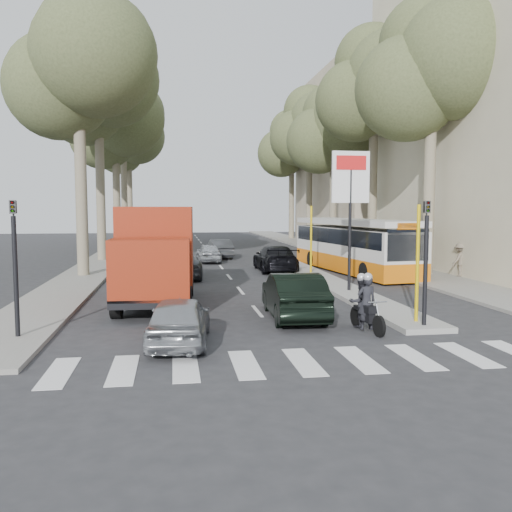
{
  "coord_description": "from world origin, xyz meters",
  "views": [
    {
      "loc": [
        -3.63,
        -15.44,
        3.41
      ],
      "look_at": [
        -0.55,
        4.58,
        1.6
      ],
      "focal_mm": 38.0,
      "sensor_mm": 36.0,
      "label": 1
    }
  ],
  "objects_px": {
    "red_truck": "(157,253)",
    "motorcycle": "(364,304)",
    "silver_hatchback": "(179,320)",
    "dark_hatchback": "(294,295)",
    "city_bus": "(353,244)"
  },
  "relations": [
    {
      "from": "red_truck",
      "to": "motorcycle",
      "type": "height_order",
      "value": "red_truck"
    },
    {
      "from": "silver_hatchback",
      "to": "motorcycle",
      "type": "relative_size",
      "value": 1.89
    },
    {
      "from": "silver_hatchback",
      "to": "motorcycle",
      "type": "distance_m",
      "value": 5.19
    },
    {
      "from": "dark_hatchback",
      "to": "city_bus",
      "type": "bearing_deg",
      "value": -114.36
    },
    {
      "from": "silver_hatchback",
      "to": "red_truck",
      "type": "xyz_separation_m",
      "value": [
        -0.69,
        5.8,
        1.2
      ]
    },
    {
      "from": "city_bus",
      "to": "motorcycle",
      "type": "relative_size",
      "value": 5.71
    },
    {
      "from": "dark_hatchback",
      "to": "city_bus",
      "type": "xyz_separation_m",
      "value": [
        5.82,
        11.45,
        0.78
      ]
    },
    {
      "from": "city_bus",
      "to": "motorcycle",
      "type": "distance_m",
      "value": 14.01
    },
    {
      "from": "silver_hatchback",
      "to": "red_truck",
      "type": "bearing_deg",
      "value": -77.37
    },
    {
      "from": "silver_hatchback",
      "to": "city_bus",
      "type": "distance_m",
      "value": 17.0
    },
    {
      "from": "city_bus",
      "to": "red_truck",
      "type": "bearing_deg",
      "value": -147.57
    },
    {
      "from": "dark_hatchback",
      "to": "motorcycle",
      "type": "bearing_deg",
      "value": 132.54
    },
    {
      "from": "city_bus",
      "to": "silver_hatchback",
      "type": "bearing_deg",
      "value": -130.78
    },
    {
      "from": "dark_hatchback",
      "to": "red_truck",
      "type": "bearing_deg",
      "value": -33.54
    },
    {
      "from": "red_truck",
      "to": "motorcycle",
      "type": "distance_m",
      "value": 7.72
    }
  ]
}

